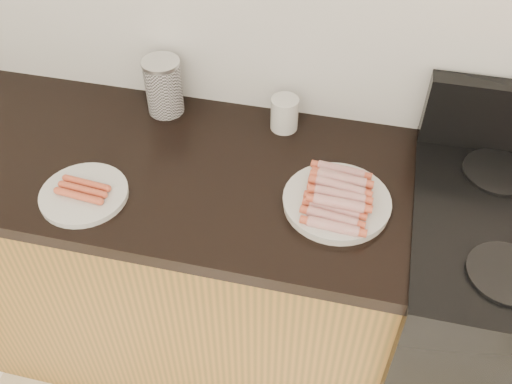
% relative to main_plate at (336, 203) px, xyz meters
% --- Properties ---
extents(cabinet_base, '(2.20, 0.59, 0.86)m').
position_rel_main_plate_xyz_m(cabinet_base, '(-0.91, 0.05, -0.48)').
color(cabinet_base, '#8F5E25').
rests_on(cabinet_base, floor).
extents(counter_slab, '(2.20, 0.62, 0.04)m').
position_rel_main_plate_xyz_m(counter_slab, '(-0.91, 0.05, -0.03)').
color(counter_slab, black).
rests_on(counter_slab, cabinet_base).
extents(burner_near_left, '(0.18, 0.18, 0.01)m').
position_rel_main_plate_xyz_m(burner_near_left, '(0.40, -0.14, 0.01)').
color(burner_near_left, black).
rests_on(burner_near_left, stove).
extents(burner_far_left, '(0.18, 0.18, 0.01)m').
position_rel_main_plate_xyz_m(burner_far_left, '(0.40, 0.20, 0.01)').
color(burner_far_left, black).
rests_on(burner_far_left, stove).
extents(main_plate, '(0.35, 0.35, 0.02)m').
position_rel_main_plate_xyz_m(main_plate, '(0.00, 0.00, 0.00)').
color(main_plate, white).
rests_on(main_plate, counter_slab).
extents(side_plate, '(0.26, 0.26, 0.02)m').
position_rel_main_plate_xyz_m(side_plate, '(-0.63, -0.12, -0.00)').
color(side_plate, white).
rests_on(side_plate, counter_slab).
extents(hotdog_pile, '(0.13, 0.24, 0.05)m').
position_rel_main_plate_xyz_m(hotdog_pile, '(0.00, 0.00, 0.03)').
color(hotdog_pile, maroon).
rests_on(hotdog_pile, main_plate).
extents(plain_sausages, '(0.12, 0.08, 0.02)m').
position_rel_main_plate_xyz_m(plain_sausages, '(-0.63, -0.12, 0.02)').
color(plain_sausages, '#DD8B4C').
rests_on(plain_sausages, side_plate).
extents(canister, '(0.11, 0.11, 0.17)m').
position_rel_main_plate_xyz_m(canister, '(-0.55, 0.28, 0.08)').
color(canister, white).
rests_on(canister, counter_slab).
extents(mug, '(0.10, 0.10, 0.10)m').
position_rel_main_plate_xyz_m(mug, '(-0.19, 0.28, 0.04)').
color(mug, white).
rests_on(mug, counter_slab).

